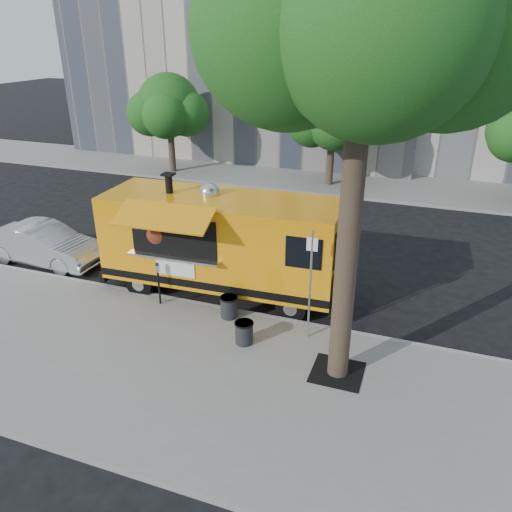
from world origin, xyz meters
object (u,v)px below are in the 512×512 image
at_px(street_tree, 368,1).
at_px(far_tree_b, 333,112).
at_px(sedan, 44,244).
at_px(trash_bin_right, 244,332).
at_px(trash_bin_left, 229,306).
at_px(parking_meter, 158,278).
at_px(sign_post, 310,279).
at_px(far_tree_a, 169,106).
at_px(food_truck, 220,242).

height_order(street_tree, far_tree_b, street_tree).
distance_m(far_tree_b, sedan, 14.98).
bearing_deg(street_tree, trash_bin_right, 170.85).
distance_m(sedan, trash_bin_left, 7.72).
relative_size(far_tree_b, parking_meter, 4.12).
bearing_deg(sign_post, trash_bin_left, 174.84).
distance_m(far_tree_a, food_truck, 14.86).
xyz_separation_m(far_tree_a, far_tree_b, (9.00, 0.40, 0.06)).
relative_size(street_tree, far_tree_b, 1.87).
distance_m(food_truck, trash_bin_left, 2.15).
height_order(far_tree_a, parking_meter, far_tree_a).
relative_size(far_tree_a, trash_bin_left, 8.54).
height_order(parking_meter, trash_bin_right, parking_meter).
height_order(sign_post, food_truck, food_truck).
bearing_deg(parking_meter, trash_bin_right, -18.74).
bearing_deg(far_tree_b, trash_bin_left, -89.12).
relative_size(sign_post, food_truck, 0.40).
bearing_deg(sign_post, trash_bin_right, -150.27).
height_order(sign_post, sedan, sign_post).
bearing_deg(far_tree_a, sign_post, -50.17).
height_order(sign_post, trash_bin_right, sign_post).
relative_size(far_tree_a, parking_meter, 4.01).
distance_m(far_tree_b, sign_post, 14.61).
bearing_deg(street_tree, sign_post, 130.03).
bearing_deg(parking_meter, trash_bin_left, 0.28).
bearing_deg(trash_bin_left, parking_meter, -179.72).
bearing_deg(sedan, street_tree, -102.72).
relative_size(street_tree, far_tree_a, 1.92).
xyz_separation_m(food_truck, trash_bin_right, (1.75, -2.56, -1.26)).
relative_size(food_truck, sedan, 1.75).
distance_m(food_truck, sedan, 6.78).
xyz_separation_m(sign_post, trash_bin_right, (-1.48, -0.84, -1.38)).
xyz_separation_m(sedan, trash_bin_left, (7.60, -1.39, -0.22)).
bearing_deg(trash_bin_right, far_tree_b, 94.07).
distance_m(street_tree, parking_meter, 9.11).
distance_m(sign_post, parking_meter, 4.64).
distance_m(street_tree, trash_bin_left, 8.38).
relative_size(sign_post, trash_bin_right, 4.99).
bearing_deg(parking_meter, food_truck, 48.89).
bearing_deg(food_truck, trash_bin_left, -61.80).
distance_m(street_tree, far_tree_a, 20.12).
bearing_deg(parking_meter, far_tree_a, 117.15).
distance_m(trash_bin_left, trash_bin_right, 1.36).
xyz_separation_m(street_tree, far_tree_b, (-3.60, 15.50, -4.18)).
height_order(street_tree, parking_meter, street_tree).
xyz_separation_m(far_tree_b, sign_post, (2.55, -14.25, -1.98)).
height_order(street_tree, food_truck, street_tree).
relative_size(street_tree, sign_post, 3.42).
distance_m(parking_meter, trash_bin_right, 3.29).
xyz_separation_m(parking_meter, sedan, (-5.38, 1.40, -0.28)).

